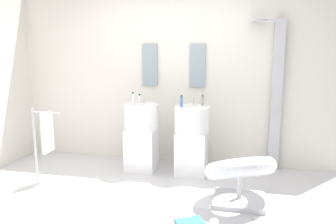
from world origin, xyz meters
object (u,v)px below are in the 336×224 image
Objects in this scene: soap_bottle_grey at (203,101)px; soap_bottle_white at (140,99)px; shower_column at (275,93)px; pedestal_sink_left at (142,135)px; magazine_teal at (190,222)px; soap_bottle_blue at (181,102)px; towel_rack at (45,134)px; pedestal_sink_right at (192,138)px; lounge_chair at (240,173)px; soap_bottle_clear at (133,99)px.

soap_bottle_grey is 0.88m from soap_bottle_white.
soap_bottle_white is at bearing -171.08° from shower_column.
magazine_teal is at bearing -56.83° from pedestal_sink_left.
soap_bottle_blue reaches higher than pedestal_sink_left.
pedestal_sink_left is at bearing 92.45° from magazine_teal.
pedestal_sink_left is 7.16× the size of soap_bottle_grey.
soap_bottle_grey is (1.86, 0.78, 0.36)m from towel_rack.
pedestal_sink_right reaches higher than lounge_chair.
soap_bottle_white is (-1.41, 0.91, 0.63)m from lounge_chair.
soap_bottle_white is at bearing 160.18° from soap_bottle_blue.
shower_column is at bearing 21.31° from towel_rack.
shower_column is 1.00m from soap_bottle_grey.
magazine_teal is 2.01m from soap_bottle_white.
soap_bottle_blue is (-1.19, -0.51, -0.08)m from shower_column.
pedestal_sink_right is 0.94m from soap_bottle_clear.
pedestal_sink_left is 1.00× the size of pedestal_sink_right.
magazine_teal is (0.89, -1.37, -0.48)m from pedestal_sink_left.
shower_column is at bearing 70.92° from lounge_chair.
pedestal_sink_left is 0.50m from soap_bottle_white.
magazine_teal is 1.90m from soap_bottle_clear.
shower_column reaches higher than soap_bottle_grey.
pedestal_sink_right is 5.81× the size of soap_bottle_clear.
lounge_chair is at bearing -109.08° from shower_column.
shower_column is 16.61× the size of soap_bottle_white.
shower_column reaches higher than soap_bottle_blue.
soap_bottle_clear is at bearing 177.81° from soap_bottle_blue.
towel_rack is 5.39× the size of soap_bottle_clear.
towel_rack is 1.32m from soap_bottle_white.
pedestal_sink_left is 0.69m from pedestal_sink_right.
soap_bottle_clear is at bearing -139.13° from pedestal_sink_left.
shower_column is 1.46m from lounge_chair.
soap_bottle_white is (-1.82, -0.29, -0.10)m from shower_column.
towel_rack is 2.05m from soap_bottle_grey.
lounge_chair is 1.73m from soap_bottle_clear.
pedestal_sink_left is at bearing 180.00° from pedestal_sink_right.
pedestal_sink_left is at bearing -173.14° from soap_bottle_grey.
lounge_chair is 1.21m from soap_bottle_grey.
towel_rack is (-1.04, -0.68, 0.13)m from pedestal_sink_left.
shower_column is 1.85m from soap_bottle_white.
lounge_chair is 8.48× the size of soap_bottle_white.
pedestal_sink_left is at bearing 33.27° from towel_rack.
magazine_teal is (0.20, -1.37, -0.48)m from pedestal_sink_right.
pedestal_sink_right is at bearing 21.48° from towel_rack.
towel_rack is at bearing -147.52° from soap_bottle_clear.
soap_bottle_grey is at bearing 10.94° from soap_bottle_clear.
pedestal_sink_right is at bearing -9.39° from soap_bottle_white.
pedestal_sink_left is 5.81× the size of soap_bottle_clear.
lounge_chair is 1.79m from soap_bottle_white.
soap_bottle_clear is (0.95, 0.61, 0.38)m from towel_rack.
soap_bottle_clear is 1.09× the size of soap_bottle_blue.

